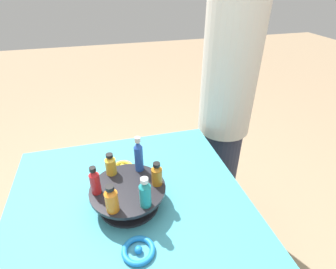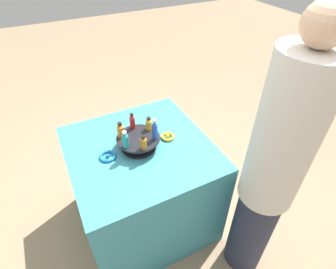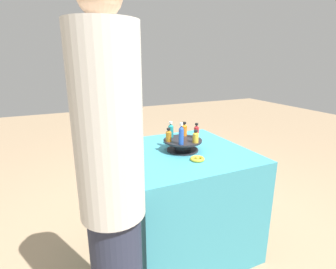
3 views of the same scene
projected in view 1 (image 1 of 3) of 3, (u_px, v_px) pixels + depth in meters
name	position (u px, v px, depth m)	size (l,w,h in m)	color
party_table	(136.00, 264.00, 1.20)	(0.90, 0.90, 0.78)	teal
display_stand	(128.00, 195.00, 0.96)	(0.28, 0.28, 0.08)	black
bottle_amber	(157.00, 174.00, 0.94)	(0.04, 0.04, 0.09)	#AD6B19
bottle_blue	(139.00, 155.00, 1.00)	(0.03, 0.03, 0.15)	#234CAD
bottle_gold	(111.00, 165.00, 0.99)	(0.04, 0.04, 0.09)	gold
bottle_red	(95.00, 181.00, 0.90)	(0.03, 0.03, 0.11)	#B21E23
bottle_orange	(112.00, 199.00, 0.83)	(0.04, 0.04, 0.10)	orange
bottle_teal	(145.00, 193.00, 0.85)	(0.04, 0.04, 0.12)	teal
ribbon_bow_gold	(124.00, 167.00, 1.15)	(0.09, 0.09, 0.03)	gold
ribbon_bow_blue	(137.00, 251.00, 0.81)	(0.11, 0.11, 0.03)	blue
person_figure	(225.00, 106.00, 1.49)	(0.29, 0.29, 1.73)	#282D42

